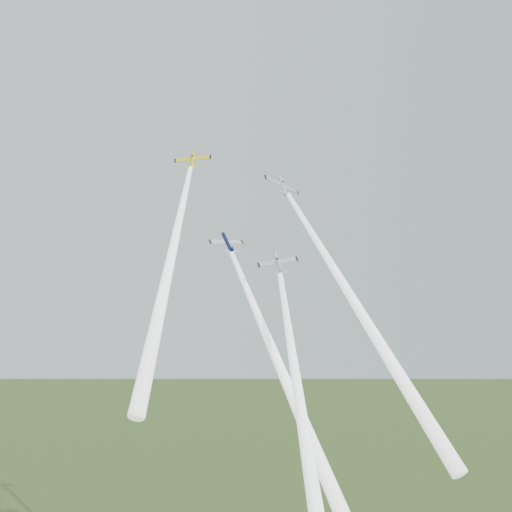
% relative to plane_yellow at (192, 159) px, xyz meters
% --- Properties ---
extents(plane_yellow, '(8.82, 8.18, 7.39)m').
position_rel_plane_yellow_xyz_m(plane_yellow, '(0.00, 0.00, 0.00)').
color(plane_yellow, yellow).
extents(smoke_trail_yellow, '(13.19, 42.91, 46.98)m').
position_rel_plane_yellow_xyz_m(smoke_trail_yellow, '(-5.70, -22.37, -24.99)').
color(smoke_trail_yellow, white).
extents(plane_navy, '(9.16, 7.78, 6.70)m').
position_rel_plane_yellow_xyz_m(plane_navy, '(7.16, -3.11, -18.15)').
color(plane_navy, '#0E113E').
extents(smoke_trail_navy, '(13.98, 41.02, 45.15)m').
position_rel_plane_yellow_xyz_m(smoke_trail_navy, '(13.30, -24.48, -42.23)').
color(smoke_trail_navy, white).
extents(plane_silver_right, '(8.71, 9.77, 9.55)m').
position_rel_plane_yellow_xyz_m(plane_silver_right, '(18.95, -3.22, -5.59)').
color(plane_silver_right, silver).
extents(smoke_trail_silver_right, '(17.29, 44.61, 49.83)m').
position_rel_plane_yellow_xyz_m(smoke_trail_silver_right, '(26.82, -26.31, -32.01)').
color(smoke_trail_silver_right, white).
extents(plane_silver_low, '(8.35, 6.70, 7.67)m').
position_rel_plane_yellow_xyz_m(plane_silver_low, '(14.90, -16.65, -23.54)').
color(plane_silver_low, silver).
extents(smoke_trail_silver_low, '(5.74, 42.58, 45.75)m').
position_rel_plane_yellow_xyz_m(smoke_trail_silver_low, '(13.18, -39.09, -47.92)').
color(smoke_trail_silver_low, white).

